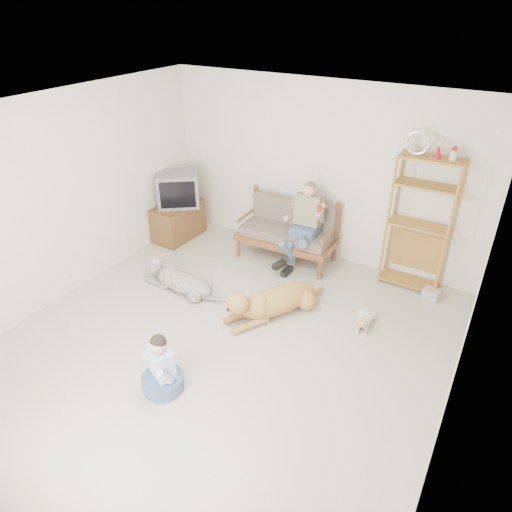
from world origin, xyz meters
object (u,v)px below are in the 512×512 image
Objects in this scene: etagere at (419,224)px; tv_stand at (178,221)px; golden_retriever at (271,302)px; loveseat at (288,230)px.

etagere is 2.42× the size of tv_stand.
tv_stand reaches higher than golden_retriever.
loveseat is at bearing 11.60° from tv_stand.
tv_stand is (-1.94, -0.33, -0.19)m from loveseat.
golden_retriever is at bearing -23.07° from tv_stand.
etagere reaches higher than tv_stand.
etagere is at bearing 3.37° from loveseat.
etagere reaches higher than loveseat.
loveseat is 1.67× the size of tv_stand.
golden_retriever is at bearing -73.33° from loveseat.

